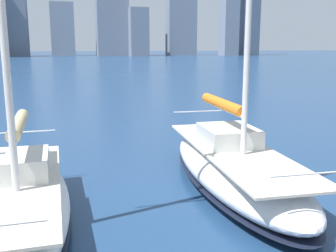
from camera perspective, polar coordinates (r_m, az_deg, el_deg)
city_skyline at (r=163.19m, az=-17.77°, el=16.20°), size 166.64×22.64×54.92m
sailboat_orange at (r=12.00m, az=9.48°, el=-5.56°), size 3.04×8.68×11.27m
sailboat_tan at (r=9.91m, az=-20.65°, el=-10.10°), size 2.29×7.35×9.97m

